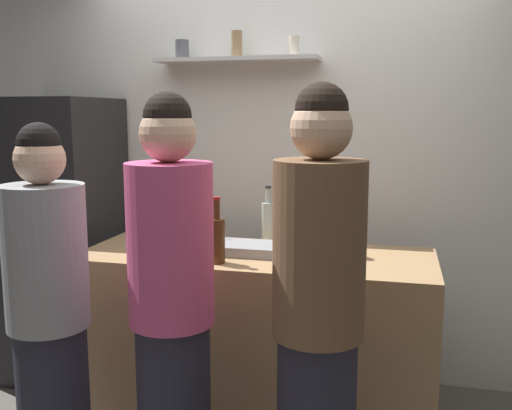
{
  "coord_description": "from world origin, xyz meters",
  "views": [
    {
      "loc": [
        0.66,
        -2.27,
        1.64
      ],
      "look_at": [
        -0.02,
        0.5,
        1.18
      ],
      "focal_mm": 40.36,
      "sensor_mm": 36.0,
      "label": 1
    }
  ],
  "objects_px": {
    "baking_pan": "(249,248)",
    "utensil_holder": "(210,237)",
    "wine_bottle_amber_glass": "(217,239)",
    "water_bottle_plastic": "(337,232)",
    "person_grey_hoodie": "(49,318)",
    "refrigerator": "(61,238)",
    "person_brown_jacket": "(318,322)",
    "wine_bottle_pale_glass": "(268,220)",
    "person_pink_top": "(172,311)"
  },
  "relations": [
    {
      "from": "refrigerator",
      "to": "person_pink_top",
      "type": "distance_m",
      "value": 1.59
    },
    {
      "from": "utensil_holder",
      "to": "water_bottle_plastic",
      "type": "distance_m",
      "value": 0.68
    },
    {
      "from": "utensil_holder",
      "to": "wine_bottle_pale_glass",
      "type": "relative_size",
      "value": 0.69
    },
    {
      "from": "baking_pan",
      "to": "wine_bottle_amber_glass",
      "type": "relative_size",
      "value": 1.07
    },
    {
      "from": "baking_pan",
      "to": "person_brown_jacket",
      "type": "distance_m",
      "value": 0.87
    },
    {
      "from": "baking_pan",
      "to": "utensil_holder",
      "type": "relative_size",
      "value": 1.58
    },
    {
      "from": "utensil_holder",
      "to": "water_bottle_plastic",
      "type": "height_order",
      "value": "water_bottle_plastic"
    },
    {
      "from": "refrigerator",
      "to": "wine_bottle_pale_glass",
      "type": "bearing_deg",
      "value": -2.3
    },
    {
      "from": "person_brown_jacket",
      "to": "water_bottle_plastic",
      "type": "bearing_deg",
      "value": 92.43
    },
    {
      "from": "refrigerator",
      "to": "person_brown_jacket",
      "type": "bearing_deg",
      "value": -31.66
    },
    {
      "from": "water_bottle_plastic",
      "to": "person_grey_hoodie",
      "type": "xyz_separation_m",
      "value": [
        -1.11,
        -0.81,
        -0.26
      ]
    },
    {
      "from": "person_pink_top",
      "to": "water_bottle_plastic",
      "type": "bearing_deg",
      "value": 135.87
    },
    {
      "from": "person_brown_jacket",
      "to": "refrigerator",
      "type": "bearing_deg",
      "value": 149.38
    },
    {
      "from": "baking_pan",
      "to": "wine_bottle_pale_glass",
      "type": "distance_m",
      "value": 0.32
    },
    {
      "from": "wine_bottle_pale_glass",
      "to": "person_pink_top",
      "type": "bearing_deg",
      "value": -99.27
    },
    {
      "from": "refrigerator",
      "to": "person_brown_jacket",
      "type": "xyz_separation_m",
      "value": [
        1.76,
        -1.09,
        0.01
      ]
    },
    {
      "from": "wine_bottle_amber_glass",
      "to": "person_grey_hoodie",
      "type": "xyz_separation_m",
      "value": [
        -0.58,
        -0.52,
        -0.26
      ]
    },
    {
      "from": "wine_bottle_pale_glass",
      "to": "person_grey_hoodie",
      "type": "height_order",
      "value": "person_grey_hoodie"
    },
    {
      "from": "utensil_holder",
      "to": "wine_bottle_amber_glass",
      "type": "bearing_deg",
      "value": -65.69
    },
    {
      "from": "wine_bottle_amber_glass",
      "to": "wine_bottle_pale_glass",
      "type": "bearing_deg",
      "value": 75.92
    },
    {
      "from": "wine_bottle_amber_glass",
      "to": "person_grey_hoodie",
      "type": "distance_m",
      "value": 0.82
    },
    {
      "from": "refrigerator",
      "to": "utensil_holder",
      "type": "distance_m",
      "value": 1.11
    },
    {
      "from": "person_brown_jacket",
      "to": "person_grey_hoodie",
      "type": "bearing_deg",
      "value": -178.84
    },
    {
      "from": "person_grey_hoodie",
      "to": "baking_pan",
      "type": "bearing_deg",
      "value": 62.07
    },
    {
      "from": "utensil_holder",
      "to": "person_pink_top",
      "type": "relative_size",
      "value": 0.13
    },
    {
      "from": "baking_pan",
      "to": "utensil_holder",
      "type": "bearing_deg",
      "value": 160.26
    },
    {
      "from": "refrigerator",
      "to": "person_brown_jacket",
      "type": "relative_size",
      "value": 0.99
    },
    {
      "from": "refrigerator",
      "to": "wine_bottle_amber_glass",
      "type": "bearing_deg",
      "value": -25.4
    },
    {
      "from": "water_bottle_plastic",
      "to": "person_pink_top",
      "type": "bearing_deg",
      "value": -125.91
    },
    {
      "from": "refrigerator",
      "to": "water_bottle_plastic",
      "type": "distance_m",
      "value": 1.78
    },
    {
      "from": "refrigerator",
      "to": "wine_bottle_amber_glass",
      "type": "relative_size",
      "value": 5.42
    },
    {
      "from": "baking_pan",
      "to": "utensil_holder",
      "type": "distance_m",
      "value": 0.25
    },
    {
      "from": "refrigerator",
      "to": "utensil_holder",
      "type": "xyz_separation_m",
      "value": [
        1.07,
        -0.27,
        0.12
      ]
    },
    {
      "from": "baking_pan",
      "to": "wine_bottle_pale_glass",
      "type": "height_order",
      "value": "wine_bottle_pale_glass"
    },
    {
      "from": "refrigerator",
      "to": "person_grey_hoodie",
      "type": "distance_m",
      "value": 1.26
    },
    {
      "from": "refrigerator",
      "to": "utensil_holder",
      "type": "relative_size",
      "value": 8.02
    },
    {
      "from": "utensil_holder",
      "to": "water_bottle_plastic",
      "type": "relative_size",
      "value": 0.83
    },
    {
      "from": "refrigerator",
      "to": "water_bottle_plastic",
      "type": "height_order",
      "value": "refrigerator"
    },
    {
      "from": "wine_bottle_amber_glass",
      "to": "utensil_holder",
      "type": "bearing_deg",
      "value": 114.31
    },
    {
      "from": "wine_bottle_pale_glass",
      "to": "water_bottle_plastic",
      "type": "xyz_separation_m",
      "value": [
        0.4,
        -0.22,
        -0.0
      ]
    },
    {
      "from": "wine_bottle_pale_glass",
      "to": "person_brown_jacket",
      "type": "relative_size",
      "value": 0.18
    },
    {
      "from": "refrigerator",
      "to": "baking_pan",
      "type": "xyz_separation_m",
      "value": [
        1.31,
        -0.35,
        0.09
      ]
    },
    {
      "from": "person_pink_top",
      "to": "person_grey_hoodie",
      "type": "xyz_separation_m",
      "value": [
        -0.54,
        -0.03,
        -0.07
      ]
    },
    {
      "from": "utensil_holder",
      "to": "person_brown_jacket",
      "type": "bearing_deg",
      "value": -49.79
    },
    {
      "from": "wine_bottle_amber_glass",
      "to": "refrigerator",
      "type": "bearing_deg",
      "value": 154.6
    },
    {
      "from": "person_pink_top",
      "to": "person_grey_hoodie",
      "type": "distance_m",
      "value": 0.55
    },
    {
      "from": "person_grey_hoodie",
      "to": "person_brown_jacket",
      "type": "xyz_separation_m",
      "value": [
        1.13,
        0.0,
        0.08
      ]
    },
    {
      "from": "utensil_holder",
      "to": "person_brown_jacket",
      "type": "relative_size",
      "value": 0.12
    },
    {
      "from": "wine_bottle_amber_glass",
      "to": "person_brown_jacket",
      "type": "bearing_deg",
      "value": -42.81
    },
    {
      "from": "water_bottle_plastic",
      "to": "person_brown_jacket",
      "type": "relative_size",
      "value": 0.15
    }
  ]
}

